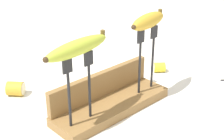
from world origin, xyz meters
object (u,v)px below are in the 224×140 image
(banana_raised_right, at_px, (148,21))
(banana_chunk_far, at_px, (16,89))
(fork_stand_right, at_px, (147,54))
(banana_raised_left, at_px, (77,47))
(banana_chunk_near, at_px, (159,67))
(fork_stand_left, at_px, (79,83))

(banana_raised_right, bearing_deg, banana_chunk_far, 134.53)
(fork_stand_right, xyz_separation_m, banana_raised_right, (-0.00, -0.00, 0.10))
(fork_stand_right, relative_size, banana_raised_left, 0.97)
(fork_stand_right, bearing_deg, banana_chunk_far, 134.54)
(banana_raised_right, distance_m, banana_chunk_near, 0.30)
(banana_raised_right, xyz_separation_m, banana_chunk_far, (-0.28, 0.28, -0.22))
(fork_stand_left, height_order, banana_raised_left, banana_raised_left)
(fork_stand_right, height_order, banana_chunk_far, fork_stand_right)
(fork_stand_right, height_order, banana_raised_left, banana_raised_left)
(banana_chunk_near, bearing_deg, banana_raised_left, -168.18)
(banana_chunk_far, bearing_deg, fork_stand_right, -45.46)
(fork_stand_left, distance_m, banana_raised_right, 0.27)
(banana_chunk_far, bearing_deg, banana_raised_right, -45.47)
(banana_raised_left, height_order, banana_chunk_far, banana_raised_left)
(fork_stand_right, height_order, banana_raised_right, banana_raised_right)
(fork_stand_left, bearing_deg, banana_chunk_far, 96.33)
(banana_raised_right, bearing_deg, banana_chunk_near, 26.82)
(banana_chunk_far, bearing_deg, banana_chunk_near, -23.27)
(banana_raised_left, xyz_separation_m, banana_chunk_near, (0.42, 0.09, -0.21))
(banana_raised_right, distance_m, banana_chunk_far, 0.46)
(banana_chunk_near, height_order, banana_chunk_far, banana_chunk_far)
(fork_stand_left, relative_size, fork_stand_right, 0.94)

